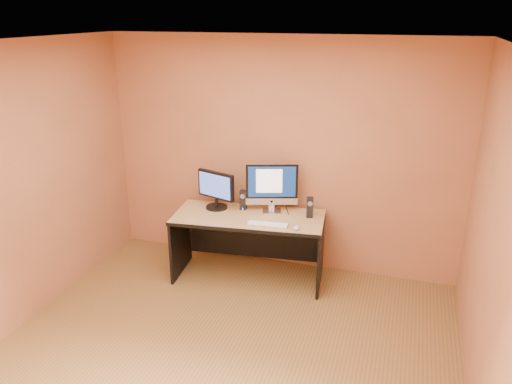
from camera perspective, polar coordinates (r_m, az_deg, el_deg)
floor at (r=4.46m, az=-4.54°, el=-19.30°), size 4.00×4.00×0.00m
walls at (r=3.77m, az=-5.07°, el=-3.85°), size 4.00×4.00×2.60m
ceiling at (r=3.46m, az=-5.75°, el=16.25°), size 4.00×4.00×0.00m
desk at (r=5.51m, az=-0.85°, el=-6.33°), size 1.68×0.88×0.74m
imac at (r=5.39m, az=1.83°, el=0.49°), size 0.61×0.38×0.55m
second_monitor at (r=5.52m, az=-4.58°, el=0.21°), size 0.53×0.37×0.42m
speaker_left at (r=5.50m, az=-1.47°, el=-0.91°), size 0.08×0.08×0.22m
speaker_right at (r=5.33m, az=6.16°, el=-1.75°), size 0.08×0.09×0.22m
keyboard at (r=5.14m, az=1.33°, el=-3.71°), size 0.44×0.15×0.02m
mouse at (r=5.06m, az=4.67°, el=-4.08°), size 0.06×0.10×0.04m
cable_a at (r=5.50m, az=3.60°, el=-2.14°), size 0.08×0.21×0.01m
cable_b at (r=5.58m, az=2.08°, el=-1.80°), size 0.04×0.18×0.01m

